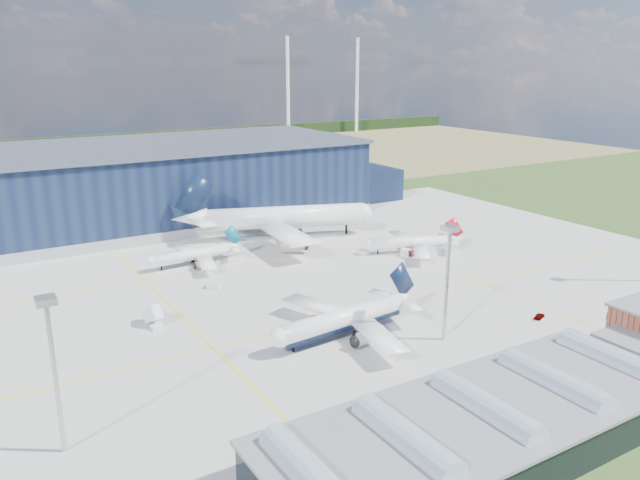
{
  "coord_description": "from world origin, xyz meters",
  "views": [
    {
      "loc": [
        -68.89,
        -112.84,
        52.19
      ],
      "look_at": [
        8.31,
        13.7,
        9.85
      ],
      "focal_mm": 35.0,
      "sensor_mm": 36.0,
      "label": 1
    }
  ],
  "objects_px": {
    "light_mast_west": "(52,350)",
    "gse_tug_b": "(509,369)",
    "airstair": "(153,318)",
    "airliner_navy": "(342,309)",
    "car_a": "(539,316)",
    "gse_van_a": "(433,249)",
    "gse_cart_b": "(215,285)",
    "airliner_red": "(410,237)",
    "hangar": "(186,183)",
    "airliner_widebody": "(285,206)",
    "gse_van_b": "(410,253)",
    "gse_cart_a": "(363,252)",
    "light_mast_center": "(448,265)",
    "car_b": "(558,359)",
    "airliner_regional": "(192,249)"
  },
  "relations": [
    {
      "from": "light_mast_west",
      "to": "gse_cart_a",
      "type": "height_order",
      "value": "light_mast_west"
    },
    {
      "from": "gse_tug_b",
      "to": "gse_cart_b",
      "type": "bearing_deg",
      "value": 148.29
    },
    {
      "from": "gse_tug_b",
      "to": "gse_van_a",
      "type": "height_order",
      "value": "gse_van_a"
    },
    {
      "from": "hangar",
      "to": "light_mast_center",
      "type": "height_order",
      "value": "hangar"
    },
    {
      "from": "light_mast_west",
      "to": "gse_tug_b",
      "type": "distance_m",
      "value": 73.85
    },
    {
      "from": "airstair",
      "to": "gse_van_a",
      "type": "bearing_deg",
      "value": -8.5
    },
    {
      "from": "gse_cart_b",
      "to": "airstair",
      "type": "distance_m",
      "value": 23.56
    },
    {
      "from": "airliner_navy",
      "to": "gse_tug_b",
      "type": "relative_size",
      "value": 11.54
    },
    {
      "from": "airliner_navy",
      "to": "airliner_widebody",
      "type": "bearing_deg",
      "value": -114.86
    },
    {
      "from": "gse_van_b",
      "to": "gse_cart_b",
      "type": "xyz_separation_m",
      "value": [
        -55.79,
        4.91,
        -0.36
      ]
    },
    {
      "from": "gse_van_b",
      "to": "airstair",
      "type": "relative_size",
      "value": 0.97
    },
    {
      "from": "airliner_red",
      "to": "airliner_regional",
      "type": "distance_m",
      "value": 60.48
    },
    {
      "from": "airliner_regional",
      "to": "gse_tug_b",
      "type": "distance_m",
      "value": 89.95
    },
    {
      "from": "gse_tug_b",
      "to": "gse_van_b",
      "type": "bearing_deg",
      "value": 101.03
    },
    {
      "from": "gse_tug_b",
      "to": "gse_cart_b",
      "type": "relative_size",
      "value": 0.96
    },
    {
      "from": "airliner_red",
      "to": "gse_van_a",
      "type": "relative_size",
      "value": 6.18
    },
    {
      "from": "gse_cart_a",
      "to": "airliner_red",
      "type": "bearing_deg",
      "value": -40.57
    },
    {
      "from": "airliner_navy",
      "to": "gse_cart_b",
      "type": "xyz_separation_m",
      "value": [
        -10.87,
        38.87,
        -5.25
      ]
    },
    {
      "from": "gse_van_a",
      "to": "car_a",
      "type": "bearing_deg",
      "value": 163.95
    },
    {
      "from": "gse_van_b",
      "to": "airliner_regional",
      "type": "bearing_deg",
      "value": 130.3
    },
    {
      "from": "airliner_navy",
      "to": "gse_tug_b",
      "type": "distance_m",
      "value": 32.69
    },
    {
      "from": "airliner_navy",
      "to": "car_a",
      "type": "xyz_separation_m",
      "value": [
        40.77,
        -14.15,
        -5.37
      ]
    },
    {
      "from": "gse_van_b",
      "to": "airliner_widebody",
      "type": "bearing_deg",
      "value": 93.94
    },
    {
      "from": "light_mast_center",
      "to": "gse_van_b",
      "type": "bearing_deg",
      "value": 57.87
    },
    {
      "from": "gse_tug_b",
      "to": "gse_cart_b",
      "type": "height_order",
      "value": "gse_cart_b"
    },
    {
      "from": "gse_cart_b",
      "to": "gse_cart_a",
      "type": "bearing_deg",
      "value": -37.13
    },
    {
      "from": "hangar",
      "to": "light_mast_center",
      "type": "bearing_deg",
      "value": -86.7
    },
    {
      "from": "airliner_navy",
      "to": "airliner_widebody",
      "type": "xyz_separation_m",
      "value": [
        25.03,
        69.65,
        4.09
      ]
    },
    {
      "from": "airliner_regional",
      "to": "gse_cart_b",
      "type": "relative_size",
      "value": 8.3
    },
    {
      "from": "light_mast_center",
      "to": "airliner_widebody",
      "type": "bearing_deg",
      "value": 83.94
    },
    {
      "from": "light_mast_west",
      "to": "airstair",
      "type": "distance_m",
      "value": 45.67
    },
    {
      "from": "airliner_regional",
      "to": "gse_van_a",
      "type": "distance_m",
      "value": 67.39
    },
    {
      "from": "airliner_widebody",
      "to": "gse_cart_a",
      "type": "bearing_deg",
      "value": -49.08
    },
    {
      "from": "gse_cart_b",
      "to": "car_b",
      "type": "height_order",
      "value": "gse_cart_b"
    },
    {
      "from": "gse_tug_b",
      "to": "car_b",
      "type": "relative_size",
      "value": 0.89
    },
    {
      "from": "light_mast_center",
      "to": "gse_van_a",
      "type": "height_order",
      "value": "light_mast_center"
    },
    {
      "from": "hangar",
      "to": "airliner_widebody",
      "type": "distance_m",
      "value": 46.53
    },
    {
      "from": "light_mast_center",
      "to": "gse_tug_b",
      "type": "xyz_separation_m",
      "value": [
        0.57,
        -16.0,
        -14.74
      ]
    },
    {
      "from": "gse_van_a",
      "to": "airstair",
      "type": "bearing_deg",
      "value": 94.99
    },
    {
      "from": "airliner_red",
      "to": "airstair",
      "type": "height_order",
      "value": "airliner_red"
    },
    {
      "from": "gse_van_b",
      "to": "car_a",
      "type": "xyz_separation_m",
      "value": [
        -4.16,
        -48.11,
        -0.49
      ]
    },
    {
      "from": "airliner_navy",
      "to": "car_a",
      "type": "distance_m",
      "value": 43.49
    },
    {
      "from": "gse_van_a",
      "to": "gse_cart_b",
      "type": "relative_size",
      "value": 1.45
    },
    {
      "from": "gse_cart_b",
      "to": "car_b",
      "type": "bearing_deg",
      "value": -102.44
    },
    {
      "from": "gse_tug_b",
      "to": "airliner_widebody",
      "type": "bearing_deg",
      "value": 120.76
    },
    {
      "from": "gse_van_a",
      "to": "gse_van_b",
      "type": "distance_m",
      "value": 8.69
    },
    {
      "from": "hangar",
      "to": "airliner_red",
      "type": "distance_m",
      "value": 85.67
    },
    {
      "from": "airliner_red",
      "to": "gse_cart_a",
      "type": "height_order",
      "value": "airliner_red"
    },
    {
      "from": "airstair",
      "to": "airliner_widebody",
      "type": "bearing_deg",
      "value": 24.33
    },
    {
      "from": "light_mast_west",
      "to": "airliner_regional",
      "type": "xyz_separation_m",
      "value": [
        44.49,
        70.0,
        -10.94
      ]
    }
  ]
}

